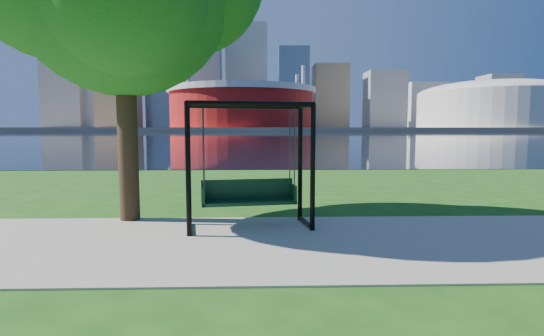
{
  "coord_description": "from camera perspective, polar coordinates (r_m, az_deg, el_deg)",
  "views": [
    {
      "loc": [
        -0.03,
        -7.54,
        1.97
      ],
      "look_at": [
        0.19,
        0.0,
        1.25
      ],
      "focal_mm": 28.0,
      "sensor_mm": 36.0,
      "label": 1
    }
  ],
  "objects": [
    {
      "name": "path",
      "position": [
        7.3,
        -1.39,
        -10.04
      ],
      "size": [
        120.0,
        4.0,
        0.03
      ],
      "primitive_type": "cube",
      "color": "#9E937F",
      "rests_on": "ground"
    },
    {
      "name": "skyline",
      "position": [
        328.71,
        -2.46,
        11.39
      ],
      "size": [
        392.0,
        66.0,
        96.5
      ],
      "color": "gray",
      "rests_on": "far_bank"
    },
    {
      "name": "arena",
      "position": [
        277.94,
        27.66,
        7.72
      ],
      "size": [
        84.0,
        84.0,
        26.56
      ],
      "color": "beige",
      "rests_on": "far_bank"
    },
    {
      "name": "stadium",
      "position": [
        243.05,
        -4.08,
        8.35
      ],
      "size": [
        83.0,
        83.0,
        32.0
      ],
      "color": "maroon",
      "rests_on": "far_bank"
    },
    {
      "name": "river",
      "position": [
        109.55,
        -1.67,
        4.45
      ],
      "size": [
        900.0,
        180.0,
        0.02
      ],
      "primitive_type": "cube",
      "color": "black",
      "rests_on": "ground"
    },
    {
      "name": "swing",
      "position": [
        8.21,
        -3.17,
        -0.05
      ],
      "size": [
        2.51,
        1.39,
        2.44
      ],
      "rotation": [
        0.0,
        0.0,
        0.16
      ],
      "color": "black",
      "rests_on": "ground"
    },
    {
      "name": "far_bank",
      "position": [
        313.54,
        -1.69,
        5.29
      ],
      "size": [
        900.0,
        228.0,
        2.0
      ],
      "primitive_type": "cube",
      "color": "#937F60",
      "rests_on": "ground"
    },
    {
      "name": "ground",
      "position": [
        7.79,
        -1.41,
        -9.16
      ],
      "size": [
        900.0,
        900.0,
        0.0
      ],
      "primitive_type": "plane",
      "color": "#1E5114",
      "rests_on": "ground"
    }
  ]
}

